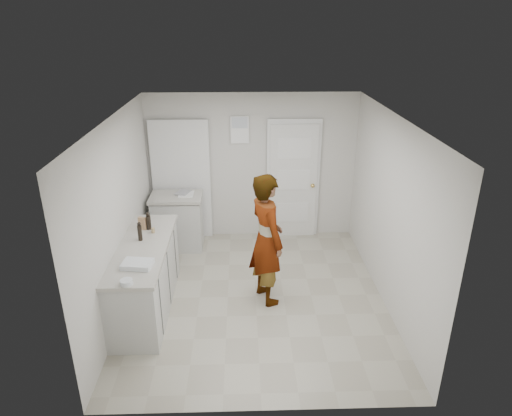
{
  "coord_description": "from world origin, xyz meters",
  "views": [
    {
      "loc": [
        -0.16,
        -5.38,
        3.61
      ],
      "look_at": [
        0.02,
        0.4,
        1.17
      ],
      "focal_mm": 32.0,
      "sensor_mm": 36.0,
      "label": 1
    }
  ],
  "objects_px": {
    "cake_mix_box": "(142,223)",
    "egg_bowl": "(126,282)",
    "oil_cruet_b": "(140,232)",
    "oil_cruet_a": "(149,221)",
    "baking_dish": "(137,264)",
    "person": "(267,239)",
    "spice_jar": "(153,230)"
  },
  "relations": [
    {
      "from": "spice_jar",
      "to": "oil_cruet_a",
      "type": "height_order",
      "value": "oil_cruet_a"
    },
    {
      "from": "cake_mix_box",
      "to": "baking_dish",
      "type": "xyz_separation_m",
      "value": [
        0.14,
        -1.02,
        -0.06
      ]
    },
    {
      "from": "person",
      "to": "spice_jar",
      "type": "distance_m",
      "value": 1.53
    },
    {
      "from": "oil_cruet_b",
      "to": "cake_mix_box",
      "type": "bearing_deg",
      "value": 96.05
    },
    {
      "from": "baking_dish",
      "to": "egg_bowl",
      "type": "bearing_deg",
      "value": -95.85
    },
    {
      "from": "oil_cruet_b",
      "to": "baking_dish",
      "type": "height_order",
      "value": "oil_cruet_b"
    },
    {
      "from": "egg_bowl",
      "to": "baking_dish",
      "type": "bearing_deg",
      "value": 84.15
    },
    {
      "from": "cake_mix_box",
      "to": "spice_jar",
      "type": "relative_size",
      "value": 2.47
    },
    {
      "from": "oil_cruet_a",
      "to": "baking_dish",
      "type": "bearing_deg",
      "value": -87.21
    },
    {
      "from": "cake_mix_box",
      "to": "spice_jar",
      "type": "height_order",
      "value": "cake_mix_box"
    },
    {
      "from": "spice_jar",
      "to": "baking_dish",
      "type": "relative_size",
      "value": 0.19
    },
    {
      "from": "cake_mix_box",
      "to": "baking_dish",
      "type": "height_order",
      "value": "cake_mix_box"
    },
    {
      "from": "cake_mix_box",
      "to": "egg_bowl",
      "type": "relative_size",
      "value": 1.26
    },
    {
      "from": "person",
      "to": "oil_cruet_a",
      "type": "distance_m",
      "value": 1.63
    },
    {
      "from": "oil_cruet_a",
      "to": "cake_mix_box",
      "type": "bearing_deg",
      "value": 176.39
    },
    {
      "from": "oil_cruet_a",
      "to": "spice_jar",
      "type": "bearing_deg",
      "value": -56.62
    },
    {
      "from": "oil_cruet_a",
      "to": "baking_dish",
      "type": "height_order",
      "value": "oil_cruet_a"
    },
    {
      "from": "oil_cruet_b",
      "to": "baking_dish",
      "type": "bearing_deg",
      "value": -81.59
    },
    {
      "from": "spice_jar",
      "to": "cake_mix_box",
      "type": "bearing_deg",
      "value": 143.66
    },
    {
      "from": "person",
      "to": "spice_jar",
      "type": "xyz_separation_m",
      "value": [
        -1.52,
        0.21,
        0.05
      ]
    },
    {
      "from": "person",
      "to": "oil_cruet_a",
      "type": "height_order",
      "value": "person"
    },
    {
      "from": "person",
      "to": "oil_cruet_a",
      "type": "bearing_deg",
      "value": 55.63
    },
    {
      "from": "oil_cruet_a",
      "to": "egg_bowl",
      "type": "bearing_deg",
      "value": -89.58
    },
    {
      "from": "oil_cruet_b",
      "to": "baking_dish",
      "type": "relative_size",
      "value": 0.7
    },
    {
      "from": "cake_mix_box",
      "to": "oil_cruet_a",
      "type": "bearing_deg",
      "value": 19.47
    },
    {
      "from": "baking_dish",
      "to": "egg_bowl",
      "type": "xyz_separation_m",
      "value": [
        -0.04,
        -0.38,
        -0.0
      ]
    },
    {
      "from": "person",
      "to": "oil_cruet_b",
      "type": "height_order",
      "value": "person"
    },
    {
      "from": "spice_jar",
      "to": "oil_cruet_b",
      "type": "distance_m",
      "value": 0.27
    },
    {
      "from": "oil_cruet_b",
      "to": "baking_dish",
      "type": "xyz_separation_m",
      "value": [
        0.1,
        -0.68,
        -0.1
      ]
    },
    {
      "from": "person",
      "to": "oil_cruet_b",
      "type": "bearing_deg",
      "value": 67.38
    },
    {
      "from": "oil_cruet_a",
      "to": "oil_cruet_b",
      "type": "distance_m",
      "value": 0.33
    },
    {
      "from": "egg_bowl",
      "to": "oil_cruet_a",
      "type": "bearing_deg",
      "value": 90.42
    }
  ]
}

